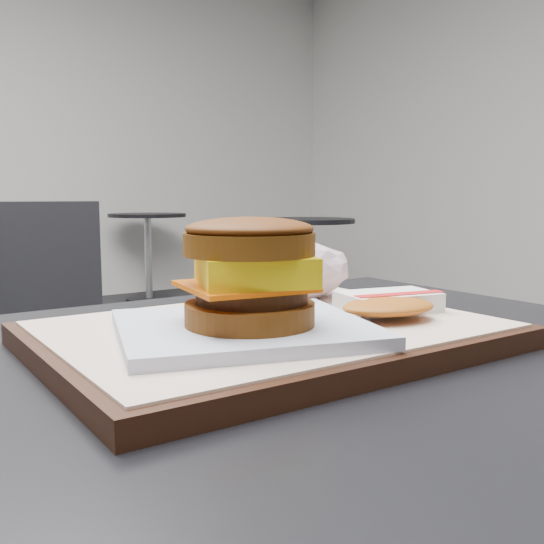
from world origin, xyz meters
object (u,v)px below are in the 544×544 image
(serving_tray, at_px, (271,334))
(hash_brown, at_px, (388,304))
(crumpled_wrapper, at_px, (288,269))
(breakfast_sandwich, at_px, (248,286))
(neighbor_chair, at_px, (8,311))

(serving_tray, distance_m, hash_brown, 0.11)
(crumpled_wrapper, bearing_deg, breakfast_sandwich, -135.97)
(hash_brown, distance_m, crumpled_wrapper, 0.13)
(hash_brown, relative_size, crumpled_wrapper, 0.91)
(neighbor_chair, bearing_deg, crumpled_wrapper, -91.11)
(crumpled_wrapper, bearing_deg, hash_brown, -79.83)
(breakfast_sandwich, height_order, crumpled_wrapper, breakfast_sandwich)
(breakfast_sandwich, bearing_deg, neighbor_chair, 84.88)
(hash_brown, bearing_deg, neighbor_chair, 89.68)
(breakfast_sandwich, relative_size, hash_brown, 1.81)
(serving_tray, bearing_deg, breakfast_sandwich, -143.92)
(crumpled_wrapper, bearing_deg, neighbor_chair, 88.89)
(neighbor_chair, bearing_deg, hash_brown, -90.32)
(breakfast_sandwich, height_order, hash_brown, breakfast_sandwich)
(crumpled_wrapper, height_order, neighbor_chair, neighbor_chair)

